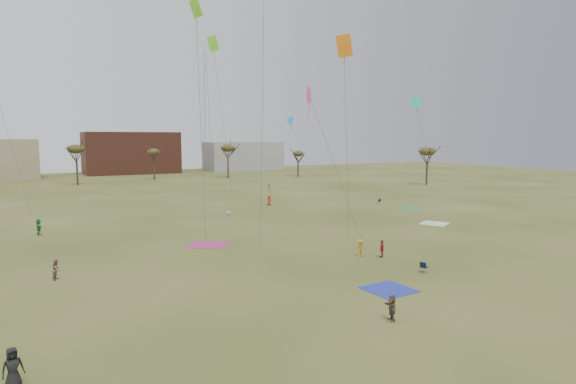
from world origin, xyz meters
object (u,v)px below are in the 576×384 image
camp_chair_center (424,269)px  radio_tower (206,111)px  camp_chair_right (379,203)px  spectator_fore_a (382,248)px

camp_chair_center → radio_tower: (23.90, 123.91, 18.95)m
camp_chair_right → radio_tower: (2.77, 92.23, 18.95)m
radio_tower → camp_chair_center: bearing=-100.9°
camp_chair_right → spectator_fore_a: bearing=-49.3°
camp_chair_center → camp_chair_right: size_ratio=1.00×
camp_chair_right → radio_tower: bearing=167.4°
spectator_fore_a → radio_tower: bearing=-139.2°
camp_chair_center → camp_chair_right: 38.08m
camp_chair_center → camp_chair_right: (21.13, 31.68, 0.00)m
spectator_fore_a → camp_chair_right: bearing=-166.4°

